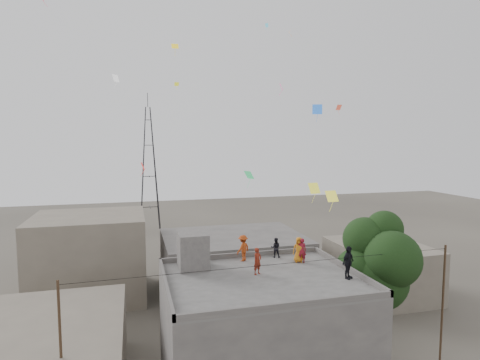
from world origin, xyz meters
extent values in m
cube|color=#4F4C49|center=(0.00, 0.00, 3.00)|extent=(10.00, 8.00, 6.00)
cube|color=#504E4C|center=(0.00, 0.00, 6.05)|extent=(10.00, 8.00, 0.10)
cube|color=#4F4C49|center=(0.00, 3.92, 6.25)|extent=(10.00, 0.15, 0.30)
cube|color=#4F4C49|center=(0.00, -3.92, 6.25)|extent=(10.00, 0.15, 0.30)
cube|color=#4F4C49|center=(4.92, 0.00, 6.25)|extent=(0.15, 8.00, 0.30)
cube|color=#4F4C49|center=(-4.92, 0.00, 6.25)|extent=(0.15, 8.00, 0.30)
cube|color=#4F4C49|center=(-3.20, 2.60, 7.10)|extent=(1.60, 1.80, 2.00)
cube|color=#4F4C49|center=(2.00, 14.00, 2.50)|extent=(12.00, 9.00, 5.00)
cube|color=#685E52|center=(-10.00, 16.00, 3.50)|extent=(9.00, 8.00, 7.00)
cube|color=#685E52|center=(14.00, 10.00, 2.20)|extent=(7.00, 8.00, 4.40)
cylinder|color=black|center=(7.20, 0.50, 2.00)|extent=(0.44, 0.44, 4.00)
cylinder|color=black|center=(7.35, 0.60, 3.60)|extent=(0.64, 0.91, 2.14)
sphere|color=black|center=(7.20, 0.50, 5.20)|extent=(3.60, 3.60, 3.60)
sphere|color=black|center=(8.30, 0.80, 6.00)|extent=(3.00, 3.00, 3.00)
sphere|color=black|center=(6.30, 1.00, 5.60)|extent=(2.80, 2.80, 2.80)
sphere|color=black|center=(7.60, -0.30, 6.60)|extent=(3.20, 3.20, 3.20)
sphere|color=black|center=(6.90, 1.40, 7.40)|extent=(2.60, 2.60, 2.60)
sphere|color=black|center=(8.00, 1.10, 8.00)|extent=(2.20, 2.20, 2.20)
cylinder|color=black|center=(10.50, -1.00, 3.70)|extent=(0.12, 0.12, 7.40)
cylinder|color=black|center=(0.50, -1.25, 7.20)|extent=(20.00, 0.52, 0.02)
cylinder|color=black|center=(-4.85, 39.15, 9.00)|extent=(1.27, 1.27, 18.01)
cylinder|color=black|center=(-3.15, 39.15, 9.00)|extent=(1.27, 1.27, 18.01)
cylinder|color=black|center=(-3.15, 40.85, 9.00)|extent=(1.27, 1.27, 18.01)
cylinder|color=black|center=(-4.85, 40.85, 9.00)|extent=(1.27, 1.27, 18.01)
cube|color=black|center=(-4.00, 40.00, 3.60)|extent=(2.36, 0.08, 0.08)
cube|color=black|center=(-4.00, 40.00, 3.60)|extent=(0.08, 2.36, 0.08)
cube|color=black|center=(-4.00, 40.00, 8.10)|extent=(1.81, 0.08, 0.08)
cube|color=black|center=(-4.00, 40.00, 8.10)|extent=(0.08, 1.81, 0.08)
cube|color=black|center=(-4.00, 40.00, 12.60)|extent=(1.26, 0.08, 0.08)
cube|color=black|center=(-4.00, 40.00, 12.60)|extent=(0.08, 1.26, 0.08)
cube|color=black|center=(-4.00, 40.00, 16.20)|extent=(0.82, 0.08, 0.08)
cube|color=black|center=(-4.00, 40.00, 16.20)|extent=(0.08, 0.82, 0.08)
cylinder|color=black|center=(-4.00, 40.00, 19.00)|extent=(0.08, 0.08, 2.00)
imported|color=maroon|center=(3.10, 1.97, 6.83)|extent=(0.62, 0.52, 1.46)
imported|color=orange|center=(2.97, 2.12, 6.84)|extent=(0.81, 0.61, 1.49)
imported|color=black|center=(1.99, 3.37, 6.71)|extent=(0.71, 0.63, 1.21)
imported|color=black|center=(4.29, -1.20, 6.95)|extent=(1.07, 0.87, 1.71)
imported|color=#A33A12|center=(-0.13, 3.20, 6.88)|extent=(1.15, 1.06, 1.55)
imported|color=maroon|center=(-0.03, 0.67, 6.82)|extent=(0.62, 0.55, 1.44)
plane|color=red|center=(-5.80, 3.22, 11.84)|extent=(0.22, 0.44, 0.40)
plane|color=#FF288F|center=(4.04, 8.08, 17.07)|extent=(0.33, 0.52, 0.45)
plane|color=#F3F625|center=(-2.86, 12.72, 17.62)|extent=(0.35, 0.23, 0.26)
plane|color=blue|center=(5.08, 4.34, 15.21)|extent=(0.59, 0.22, 0.62)
plane|color=white|center=(-7.20, 7.16, 17.07)|extent=(0.43, 0.46, 0.46)
plane|color=orange|center=(7.52, 15.05, 23.00)|extent=(0.26, 0.46, 0.41)
plane|color=#36CB71|center=(-0.13, 1.94, 11.34)|extent=(0.52, 0.62, 0.44)
plane|color=#CA472F|center=(10.23, 10.96, 15.96)|extent=(0.53, 0.35, 0.43)
plane|color=yellow|center=(-3.86, 4.10, 18.52)|extent=(0.39, 0.24, 0.31)
plane|color=#4ABEDF|center=(5.00, 14.13, 23.00)|extent=(0.23, 0.33, 0.31)
plane|color=yellow|center=(3.09, -1.53, 10.50)|extent=(0.63, 0.38, 0.51)
plane|color=yellow|center=(3.20, 0.69, 10.64)|extent=(0.68, 0.41, 0.56)
camera|label=1|loc=(-6.36, -19.21, 13.21)|focal=30.00mm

